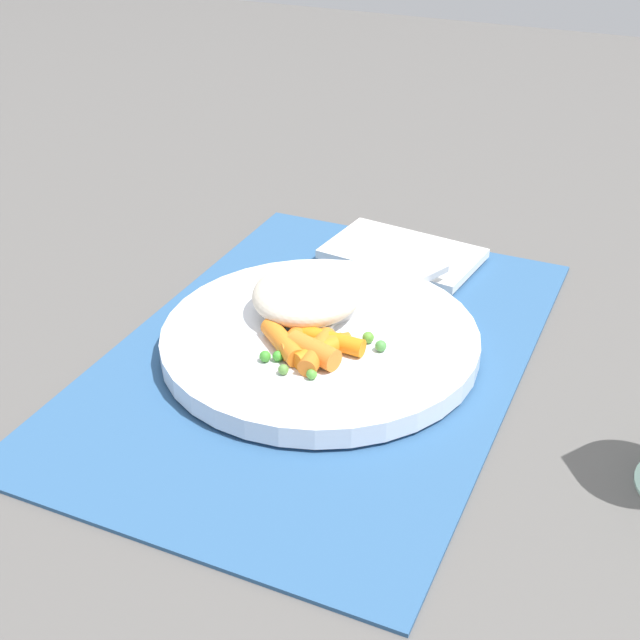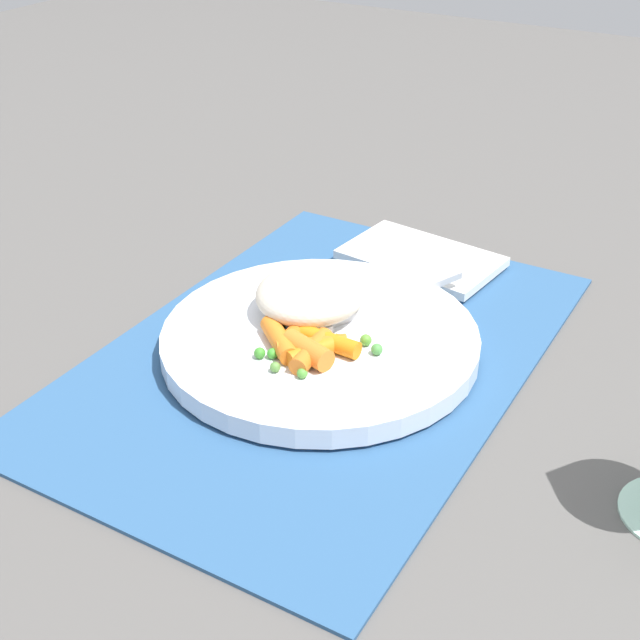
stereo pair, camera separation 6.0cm
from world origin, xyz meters
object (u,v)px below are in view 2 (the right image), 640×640
(plate, at_px, (320,340))
(rice_mound, at_px, (311,293))
(fork, at_px, (355,314))
(napkin, at_px, (421,258))
(carrot_portion, at_px, (307,344))

(plate, xyz_separation_m, rice_mound, (-0.02, -0.02, 0.03))
(fork, xyz_separation_m, napkin, (-0.14, -0.01, -0.02))
(carrot_portion, bearing_deg, rice_mound, -152.09)
(plate, xyz_separation_m, fork, (-0.03, 0.01, 0.01))
(plate, xyz_separation_m, napkin, (-0.17, 0.01, -0.00))
(rice_mound, xyz_separation_m, fork, (-0.01, 0.03, -0.01))
(rice_mound, bearing_deg, napkin, 170.28)
(plate, height_order, fork, fork)
(fork, bearing_deg, carrot_portion, -6.32)
(rice_mound, bearing_deg, carrot_portion, 27.91)
(napkin, bearing_deg, carrot_portion, 0.30)
(plate, relative_size, carrot_portion, 3.01)
(rice_mound, distance_m, napkin, 0.16)
(plate, bearing_deg, napkin, 178.12)
(rice_mound, height_order, napkin, rice_mound)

